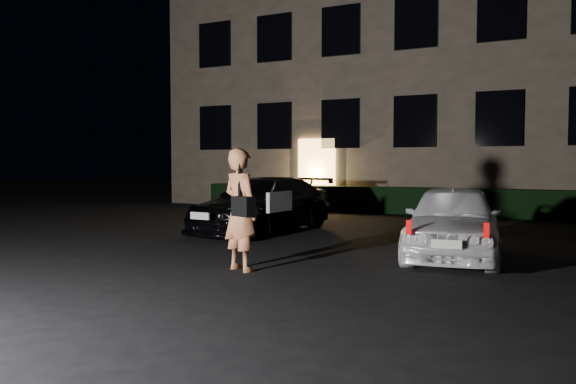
% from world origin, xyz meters
% --- Properties ---
extents(ground, '(80.00, 80.00, 0.00)m').
position_xyz_m(ground, '(0.00, 0.00, 0.00)').
color(ground, black).
rests_on(ground, ground).
extents(building, '(20.00, 8.11, 12.00)m').
position_xyz_m(building, '(-0.00, 14.99, 6.00)').
color(building, brown).
rests_on(building, ground).
extents(hedge, '(15.00, 0.70, 0.85)m').
position_xyz_m(hedge, '(0.00, 10.50, 0.42)').
color(hedge, black).
rests_on(hedge, ground).
extents(sedan, '(2.17, 4.64, 1.30)m').
position_xyz_m(sedan, '(-1.97, 4.25, 0.65)').
color(sedan, black).
rests_on(sedan, ground).
extents(hatch, '(1.98, 3.93, 1.28)m').
position_xyz_m(hatch, '(2.75, 2.53, 0.64)').
color(hatch, white).
rests_on(hatch, ground).
extents(man, '(0.80, 0.69, 1.86)m').
position_xyz_m(man, '(0.07, -0.12, 0.94)').
color(man, '#D67D4D').
rests_on(man, ground).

